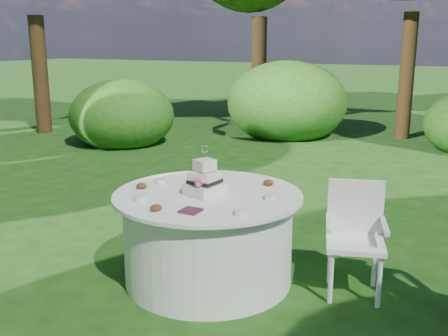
{
  "coord_description": "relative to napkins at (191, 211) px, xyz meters",
  "views": [
    {
      "loc": [
        2.01,
        -3.61,
        2.0
      ],
      "look_at": [
        0.15,
        0.0,
        1.0
      ],
      "focal_mm": 42.0,
      "sensor_mm": 36.0,
      "label": 1
    }
  ],
  "objects": [
    {
      "name": "ground",
      "position": [
        -0.12,
        0.48,
        -0.78
      ],
      "size": [
        80.0,
        80.0,
        0.0
      ],
      "primitive_type": "plane",
      "color": "#19370F",
      "rests_on": "ground"
    },
    {
      "name": "napkins",
      "position": [
        0.0,
        0.0,
        0.0
      ],
      "size": [
        0.14,
        0.14,
        0.02
      ],
      "primitive_type": "cube",
      "color": "#471E33",
      "rests_on": "table"
    },
    {
      "name": "feather_plume",
      "position": [
        -0.38,
        0.12,
        -0.0
      ],
      "size": [
        0.48,
        0.07,
        0.01
      ],
      "primitive_type": "ellipsoid",
      "color": "silver",
      "rests_on": "table"
    },
    {
      "name": "table",
      "position": [
        -0.12,
        0.48,
        -0.39
      ],
      "size": [
        1.56,
        1.56,
        0.77
      ],
      "color": "silver",
      "rests_on": "ground"
    },
    {
      "name": "cake",
      "position": [
        -0.12,
        0.43,
        0.1
      ],
      "size": [
        0.34,
        0.34,
        0.41
      ],
      "color": "silver",
      "rests_on": "table"
    },
    {
      "name": "chair",
      "position": [
        1.02,
        0.85,
        -0.26
      ],
      "size": [
        0.56,
        0.56,
        0.9
      ],
      "color": "white",
      "rests_on": "ground"
    },
    {
      "name": "votives",
      "position": [
        -0.16,
        0.44,
        0.01
      ],
      "size": [
        1.14,
        0.96,
        0.04
      ],
      "color": "silver",
      "rests_on": "table"
    },
    {
      "name": "petal_cups",
      "position": [
        -0.23,
        0.39,
        0.02
      ],
      "size": [
        1.01,
        1.12,
        0.05
      ],
      "color": "#562D16",
      "rests_on": "table"
    }
  ]
}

